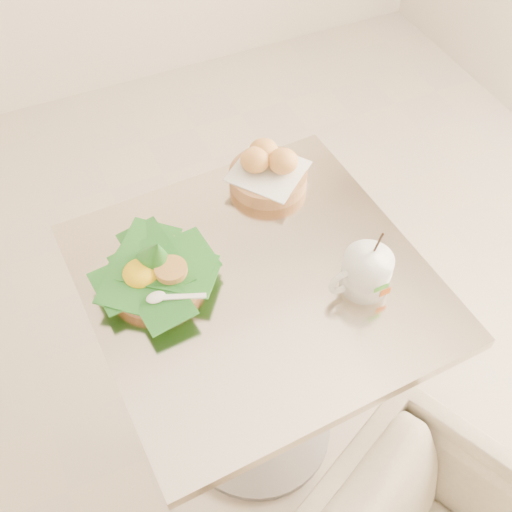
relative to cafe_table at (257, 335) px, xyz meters
name	(u,v)px	position (x,y,z in m)	size (l,w,h in m)	color
floor	(215,429)	(-0.12, 0.05, -0.53)	(3.60, 3.60, 0.00)	#C0B09B
cafe_table	(257,335)	(0.00, 0.00, 0.00)	(0.73, 0.73, 0.75)	gray
rice_basket	(155,270)	(-0.20, 0.09, 0.26)	(0.26, 0.26, 0.13)	tan
bread_basket	(268,169)	(0.15, 0.26, 0.26)	(0.22, 0.22, 0.10)	tan
coffee_mug	(365,272)	(0.19, -0.11, 0.27)	(0.14, 0.11, 0.18)	white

